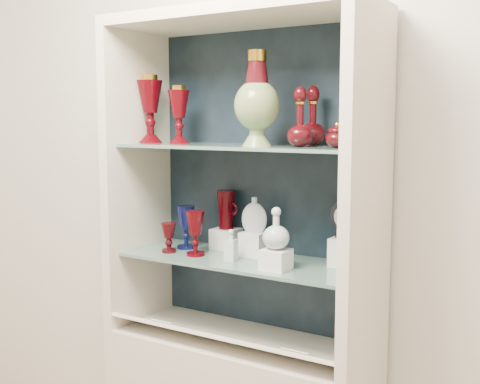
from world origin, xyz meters
The scene contains 28 objects.
wall_back centered at (0.00, 1.75, 1.40)m, with size 3.50×0.02×2.80m, color beige.
cabinet_back_panel centered at (0.00, 1.72, 1.32)m, with size 0.98×0.02×1.15m, color black.
cabinet_side_left centered at (-0.48, 1.53, 1.32)m, with size 0.04×0.40×1.15m, color beige.
cabinet_side_right centered at (0.48, 1.53, 1.32)m, with size 0.04×0.40×1.15m, color beige.
cabinet_top_cap centered at (0.00, 1.53, 1.92)m, with size 1.00×0.40×0.04m, color beige.
shelf_lower centered at (0.00, 1.55, 1.04)m, with size 0.92×0.34×0.01m, color slate.
shelf_upper centered at (0.00, 1.55, 1.46)m, with size 0.92×0.34×0.01m, color slate.
label_ledge centered at (0.00, 1.42, 0.78)m, with size 0.92×0.18×0.01m, color beige.
label_card_0 centered at (0.29, 1.42, 0.80)m, with size 0.10×0.07×0.00m, color white.
label_card_1 centered at (-0.26, 1.42, 0.80)m, with size 0.10×0.07×0.00m, color white.
pedestal_lamp_left centered at (-0.42, 1.54, 1.60)m, with size 0.10×0.10×0.27m, color #450308, non-canonical shape.
pedestal_lamp_right centered at (-0.28, 1.54, 1.58)m, with size 0.08×0.08×0.22m, color #450308, non-canonical shape.
enamel_urn centered at (0.09, 1.50, 1.63)m, with size 0.16×0.16×0.33m, color #084811, non-canonical shape.
ruby_decanter_a centered at (0.25, 1.51, 1.58)m, with size 0.09×0.09×0.22m, color #3B060A, non-canonical shape.
ruby_decanter_b centered at (0.24, 1.64, 1.58)m, with size 0.09×0.09×0.22m, color #3B060A, non-canonical shape.
lidded_bowl centered at (0.38, 1.51, 1.51)m, with size 0.08×0.08×0.09m, color #3B060A, non-canonical shape.
cobalt_goblet centered at (-0.28, 1.58, 1.14)m, with size 0.07×0.07×0.17m, color #0B1045, non-canonical shape.
ruby_goblet_tall centered at (-0.18, 1.50, 1.14)m, with size 0.07×0.07×0.17m, color #450308, non-canonical shape.
ruby_goblet_small centered at (-0.30, 1.49, 1.11)m, with size 0.06×0.06×0.12m, color #3B060A, non-canonical shape.
riser_ruby_pitcher centered at (-0.15, 1.66, 1.09)m, with size 0.10×0.10×0.08m, color silver.
ruby_pitcher centered at (-0.15, 1.66, 1.21)m, with size 0.12×0.07×0.15m, color #450308, non-canonical shape.
clear_square_bottle centered at (-0.02, 1.50, 1.11)m, with size 0.04×0.04×0.12m, color #A9BBC1, non-canonical shape.
riser_flat_flask centered at (0.01, 1.61, 1.09)m, with size 0.09×0.09×0.09m, color silver.
flat_flask centered at (0.01, 1.61, 1.21)m, with size 0.10×0.04×0.14m, color silver, non-canonical shape.
riser_clear_round_decanter centered at (0.18, 1.47, 1.08)m, with size 0.09×0.09×0.07m, color silver.
clear_round_decanter centered at (0.18, 1.47, 1.19)m, with size 0.09×0.09×0.14m, color #A9BBC1, non-canonical shape.
riser_cameo_medallion centered at (0.36, 1.63, 1.10)m, with size 0.08×0.08×0.10m, color silver.
cameo_medallion centered at (0.36, 1.63, 1.22)m, with size 0.12×0.04×0.14m, color black, non-canonical shape.
Camera 1 is at (1.13, -0.31, 1.56)m, focal length 45.00 mm.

